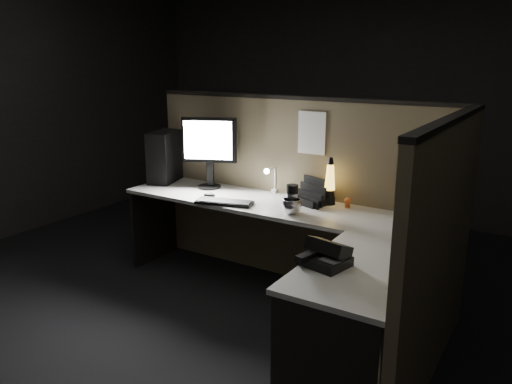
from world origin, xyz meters
The scene contains 17 objects.
floor centered at (0.00, 0.00, 0.00)m, with size 6.00×6.00×0.00m, color black.
room_shell centered at (0.00, 0.00, 1.62)m, with size 6.00×6.00×6.00m.
partition_back centered at (0.00, 0.93, 0.75)m, with size 2.66×0.06×1.50m, color brown.
partition_right centered at (1.33, 0.10, 0.75)m, with size 0.06×1.66×1.50m, color brown.
desk centered at (0.18, 0.25, 0.58)m, with size 2.60×1.60×0.73m.
pc_tower centered at (-1.22, 0.73, 0.96)m, with size 0.19×0.43×0.45m, color black.
monitor centered at (-0.73, 0.74, 1.10)m, with size 0.45×0.23×0.61m.
keyboard centered at (-0.33, 0.39, 0.74)m, with size 0.44×0.15×0.02m, color black.
mouse centered at (-0.54, 0.47, 0.75)m, with size 0.10×0.07×0.04m, color black.
clip_lamp centered at (-0.16, 0.81, 0.87)m, with size 0.04×0.18×0.23m.
organizer centered at (0.23, 0.78, 0.78)m, with size 0.33×0.31×0.21m.
lava_lamp centered at (0.36, 0.81, 0.88)m, with size 0.10×0.10×0.37m.
travel_mug centered at (0.21, 0.49, 0.83)m, with size 0.09×0.09×0.20m, color black.
steel_mug centered at (0.23, 0.44, 0.79)m, with size 0.14×0.14×0.11m, color silver.
figurine centered at (0.51, 0.80, 0.78)m, with size 0.06×0.06×0.06m, color orange.
pinned_paper centered at (0.15, 0.90, 1.25)m, with size 0.23×0.00×0.33m, color white.
desk_phone centered at (0.82, -0.27, 0.78)m, with size 0.28×0.28×0.14m.
Camera 1 is at (1.84, -2.61, 1.82)m, focal length 35.00 mm.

